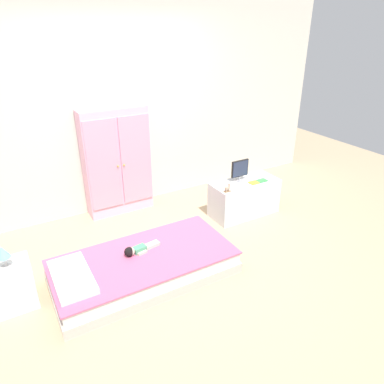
% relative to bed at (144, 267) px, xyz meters
% --- Properties ---
extents(ground_plane, '(10.00, 10.00, 0.02)m').
position_rel_bed_xyz_m(ground_plane, '(0.42, 0.08, -0.13)').
color(ground_plane, tan).
extents(back_wall, '(6.40, 0.05, 2.70)m').
position_rel_bed_xyz_m(back_wall, '(0.42, 1.65, 1.23)').
color(back_wall, silver).
rests_on(back_wall, ground_plane).
extents(bed, '(1.78, 0.88, 0.25)m').
position_rel_bed_xyz_m(bed, '(0.00, 0.00, 0.00)').
color(bed, beige).
rests_on(bed, ground_plane).
extents(pillow, '(0.32, 0.63, 0.05)m').
position_rel_bed_xyz_m(pillow, '(-0.69, 0.00, 0.15)').
color(pillow, white).
rests_on(pillow, bed).
extents(doll, '(0.39, 0.15, 0.10)m').
position_rel_bed_xyz_m(doll, '(-0.05, 0.09, 0.16)').
color(doll, '#4CA375').
rests_on(doll, bed).
extents(nightstand, '(0.37, 0.37, 0.40)m').
position_rel_bed_xyz_m(nightstand, '(-1.18, 0.25, 0.08)').
color(nightstand, white).
rests_on(nightstand, ground_plane).
extents(table_lamp, '(0.12, 0.12, 0.22)m').
position_rel_bed_xyz_m(table_lamp, '(-1.18, 0.25, 0.43)').
color(table_lamp, '#B7B2AD').
rests_on(table_lamp, nightstand).
extents(wardrobe, '(0.85, 0.30, 1.40)m').
position_rel_bed_xyz_m(wardrobe, '(0.28, 1.47, 0.58)').
color(wardrobe, '#EFADCC').
rests_on(wardrobe, ground_plane).
extents(tv_stand, '(0.90, 0.40, 0.47)m').
position_rel_bed_xyz_m(tv_stand, '(1.66, 0.55, 0.11)').
color(tv_stand, silver).
rests_on(tv_stand, ground_plane).
extents(tv_monitor, '(0.25, 0.10, 0.28)m').
position_rel_bed_xyz_m(tv_monitor, '(1.62, 0.62, 0.50)').
color(tv_monitor, '#99999E').
rests_on(tv_monitor, tv_stand).
extents(rocking_horse_toy, '(0.09, 0.04, 0.11)m').
position_rel_bed_xyz_m(rocking_horse_toy, '(1.30, 0.42, 0.39)').
color(rocking_horse_toy, '#8E6642').
rests_on(rocking_horse_toy, tv_stand).
extents(book_yellow, '(0.11, 0.10, 0.01)m').
position_rel_bed_xyz_m(book_yellow, '(1.73, 0.46, 0.35)').
color(book_yellow, gold).
rests_on(book_yellow, tv_stand).
extents(book_green, '(0.14, 0.09, 0.01)m').
position_rel_bed_xyz_m(book_green, '(1.86, 0.46, 0.35)').
color(book_green, '#429E51').
rests_on(book_green, tv_stand).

